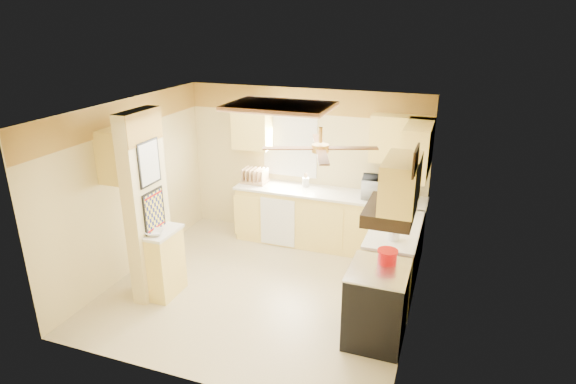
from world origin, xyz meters
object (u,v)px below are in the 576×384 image
at_px(dutch_oven, 387,256).
at_px(microwave, 381,188).
at_px(stove, 376,304).
at_px(bowl, 155,233).
at_px(kettle, 394,233).

bearing_deg(dutch_oven, microwave, 101.69).
bearing_deg(dutch_oven, stove, -108.44).
relative_size(bowl, kettle, 1.05).
relative_size(stove, bowl, 4.10).
bearing_deg(stove, kettle, 86.19).
bearing_deg(stove, dutch_oven, 71.56).
bearing_deg(microwave, stove, 92.59).
height_order(stove, kettle, kettle).
distance_m(microwave, kettle, 1.49).
distance_m(stove, kettle, 0.95).
height_order(microwave, bowl, microwave).
relative_size(dutch_oven, kettle, 1.12).
xyz_separation_m(bowl, dutch_oven, (2.90, 0.31, 0.03)).
relative_size(bowl, dutch_oven, 0.94).
distance_m(microwave, bowl, 3.39).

